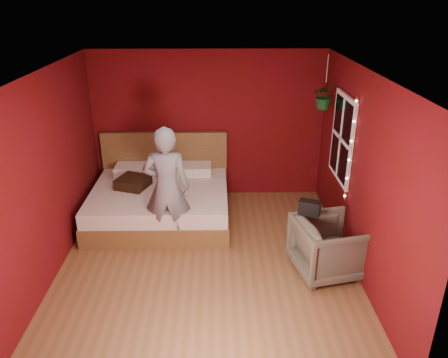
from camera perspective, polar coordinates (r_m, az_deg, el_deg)
floor at (r=6.19m, az=-2.22°, el=-10.77°), size 4.50×4.50×0.00m
room_walls at (r=5.43m, az=-2.49°, el=4.04°), size 4.04×4.54×2.62m
window at (r=6.59m, az=15.13°, el=5.15°), size 0.05×0.97×1.27m
fairy_lights at (r=6.11m, az=16.17°, el=3.58°), size 0.04×0.04×1.45m
bed at (r=7.28m, az=-8.21°, el=-2.57°), size 2.20×1.87×1.21m
person at (r=6.22m, az=-7.46°, el=-1.21°), size 0.68×0.47×1.81m
armchair at (r=5.95m, az=13.45°, el=-8.63°), size 1.01×0.99×0.77m
handbag at (r=5.82m, az=11.11°, el=-3.71°), size 0.31×0.24×0.20m
throw_pillow at (r=7.18m, az=-11.80°, el=-0.42°), size 0.59×0.59×0.16m
hanging_plant at (r=7.04m, az=13.03°, el=10.55°), size 0.40×0.36×0.83m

